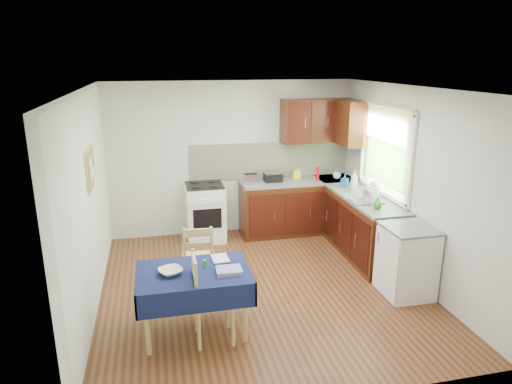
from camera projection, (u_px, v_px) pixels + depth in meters
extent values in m
plane|color=#502315|center=(261.00, 287.00, 5.86)|extent=(4.20, 4.20, 0.00)
cube|color=silver|center=(262.00, 88.00, 5.15)|extent=(4.00, 4.20, 0.02)
cube|color=silver|center=(232.00, 159.00, 7.47)|extent=(4.00, 0.02, 2.50)
cube|color=silver|center=(325.00, 269.00, 3.54)|extent=(4.00, 0.02, 2.50)
cube|color=white|center=(88.00, 206.00, 5.08)|extent=(0.02, 4.20, 2.50)
cube|color=silver|center=(411.00, 185.00, 5.93)|extent=(0.02, 4.20, 2.50)
cube|color=#361C09|center=(297.00, 207.00, 7.64)|extent=(1.90, 0.60, 0.86)
cube|color=#361C09|center=(364.00, 228.00, 6.70)|extent=(0.60, 1.70, 0.86)
cube|color=slate|center=(298.00, 181.00, 7.52)|extent=(1.90, 0.60, 0.04)
cube|color=slate|center=(366.00, 199.00, 6.58)|extent=(0.60, 1.70, 0.04)
cube|color=slate|center=(335.00, 179.00, 7.65)|extent=(0.60, 0.60, 0.04)
cube|color=white|center=(271.00, 160.00, 7.61)|extent=(2.70, 0.02, 0.60)
cube|color=#361C09|center=(318.00, 121.00, 7.44)|extent=(1.20, 0.35, 0.70)
cube|color=#361C09|center=(353.00, 123.00, 7.13)|extent=(0.35, 0.50, 0.70)
cube|color=white|center=(205.00, 213.00, 7.31)|extent=(0.60, 0.60, 0.90)
cube|color=black|center=(204.00, 185.00, 7.18)|extent=(0.58, 0.58, 0.02)
cube|color=black|center=(208.00, 219.00, 7.02)|extent=(0.44, 0.01, 0.32)
cube|color=#2B5121|center=(385.00, 155.00, 6.51)|extent=(0.01, 1.40, 0.85)
cube|color=white|center=(388.00, 109.00, 6.33)|extent=(0.04, 1.48, 0.06)
cube|color=white|center=(381.00, 192.00, 6.66)|extent=(0.04, 1.48, 0.06)
cube|color=tan|center=(386.00, 125.00, 6.38)|extent=(0.02, 1.36, 0.44)
cube|color=white|center=(407.00, 262.00, 5.58)|extent=(0.55, 0.58, 0.85)
cube|color=slate|center=(410.00, 228.00, 5.46)|extent=(0.58, 0.60, 0.03)
cube|color=tan|center=(90.00, 169.00, 5.27)|extent=(0.02, 0.62, 0.47)
cube|color=#AC8648|center=(91.00, 169.00, 5.27)|extent=(0.01, 0.56, 0.41)
cube|color=white|center=(91.00, 169.00, 5.19)|extent=(0.00, 0.18, 0.24)
cube|color=white|center=(94.00, 175.00, 5.42)|extent=(0.00, 0.15, 0.20)
cube|color=#101940|center=(193.00, 273.00, 4.72)|extent=(1.13, 0.76, 0.03)
cube|color=#101940|center=(198.00, 301.00, 4.39)|extent=(1.17, 0.02, 0.26)
cube|color=#101940|center=(191.00, 267.00, 5.11)|extent=(1.17, 0.02, 0.26)
cube|color=#101940|center=(137.00, 289.00, 4.63)|extent=(0.02, 0.80, 0.26)
cube|color=#101940|center=(248.00, 277.00, 4.87)|extent=(0.02, 0.80, 0.26)
cylinder|color=tan|center=(147.00, 324.00, 4.44)|extent=(0.05, 0.05, 0.68)
cylinder|color=tan|center=(245.00, 312.00, 4.64)|extent=(0.05, 0.05, 0.68)
cylinder|color=tan|center=(148.00, 295.00, 4.99)|extent=(0.05, 0.05, 0.68)
cylinder|color=tan|center=(235.00, 285.00, 5.20)|extent=(0.05, 0.05, 0.68)
cube|color=tan|center=(198.00, 259.00, 5.68)|extent=(0.43, 0.43, 0.04)
cube|color=tan|center=(198.00, 239.00, 5.42)|extent=(0.36, 0.06, 0.29)
cylinder|color=tan|center=(211.00, 268.00, 5.91)|extent=(0.03, 0.03, 0.43)
cylinder|color=tan|center=(186.00, 269.00, 5.87)|extent=(0.03, 0.03, 0.43)
cylinder|color=tan|center=(213.00, 279.00, 5.60)|extent=(0.03, 0.03, 0.43)
cylinder|color=tan|center=(186.00, 281.00, 5.56)|extent=(0.03, 0.03, 0.43)
cube|color=tan|center=(214.00, 300.00, 4.66)|extent=(0.43, 0.43, 0.04)
cube|color=tan|center=(195.00, 270.00, 4.53)|extent=(0.04, 0.38, 0.30)
cylinder|color=tan|center=(233.00, 326.00, 4.60)|extent=(0.04, 0.04, 0.45)
cylinder|color=tan|center=(228.00, 309.00, 4.92)|extent=(0.04, 0.04, 0.45)
cylinder|color=tan|center=(199.00, 330.00, 4.53)|extent=(0.04, 0.04, 0.45)
cylinder|color=tan|center=(196.00, 312.00, 4.85)|extent=(0.04, 0.04, 0.45)
cube|color=#BABABF|center=(251.00, 179.00, 7.27)|extent=(0.23, 0.14, 0.16)
cube|color=black|center=(251.00, 174.00, 7.24)|extent=(0.20, 0.02, 0.02)
cube|color=black|center=(273.00, 177.00, 7.43)|extent=(0.28, 0.24, 0.13)
cube|color=#BABABF|center=(273.00, 172.00, 7.40)|extent=(0.28, 0.24, 0.03)
cylinder|color=red|center=(318.00, 174.00, 7.45)|extent=(0.05, 0.05, 0.24)
cube|color=yellow|center=(297.00, 174.00, 7.60)|extent=(0.13, 0.09, 0.15)
cube|color=gray|center=(367.00, 201.00, 6.38)|extent=(0.42, 0.32, 0.02)
cylinder|color=white|center=(367.00, 195.00, 6.35)|extent=(0.05, 0.20, 0.20)
cylinder|color=white|center=(373.00, 194.00, 6.37)|extent=(0.18, 0.18, 0.22)
sphere|color=white|center=(374.00, 185.00, 6.33)|extent=(0.11, 0.11, 0.11)
imported|color=white|center=(337.00, 176.00, 7.58)|extent=(0.15, 0.15, 0.10)
imported|color=white|center=(354.00, 180.00, 6.92)|extent=(0.16, 0.16, 0.30)
imported|color=#1D5FA9|center=(345.00, 181.00, 7.08)|extent=(0.13, 0.13, 0.21)
imported|color=green|center=(378.00, 203.00, 6.07)|extent=(0.16, 0.16, 0.16)
imported|color=#F1EBC5|center=(171.00, 271.00, 4.65)|extent=(0.30, 0.30, 0.06)
imported|color=white|center=(212.00, 260.00, 4.97)|extent=(0.19, 0.25, 0.02)
cylinder|color=#268D33|center=(205.00, 263.00, 4.80)|extent=(0.04, 0.04, 0.08)
cube|color=navy|center=(229.00, 271.00, 4.68)|extent=(0.27, 0.21, 0.05)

